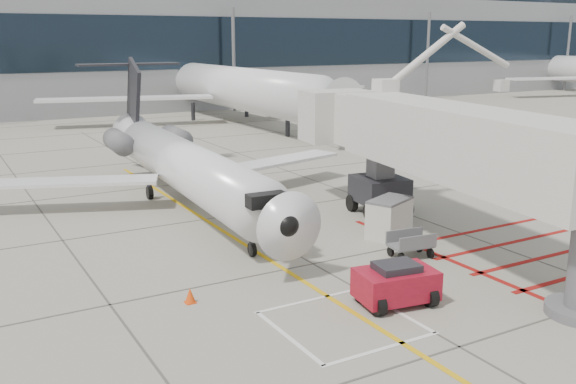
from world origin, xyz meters
TOP-DOWN VIEW (x-y plane):
  - ground_plane at (0.00, 0.00)m, footprint 260.00×260.00m
  - regional_jet at (-1.29, 12.47)m, footprint 23.42×28.77m
  - jet_bridge at (5.95, 2.42)m, footprint 12.12×21.05m
  - pushback_tug at (0.35, -0.64)m, footprint 2.80×1.99m
  - baggage_cart at (3.86, 2.73)m, footprint 1.86×1.31m
  - ground_power_unit at (4.87, 5.40)m, footprint 2.50×2.03m
  - cone_nose at (-5.60, 2.84)m, footprint 0.38×0.38m
  - cone_side at (0.22, 5.40)m, footprint 0.35×0.35m
  - terminal_building at (10.00, 70.00)m, footprint 180.00×28.00m
  - terminal_glass_band at (10.00, 55.95)m, footprint 180.00×0.10m
  - terminal_dome at (70.00, 70.00)m, footprint 40.00×28.00m
  - bg_aircraft_c at (15.55, 46.00)m, footprint 38.07×42.30m

SIDE VIEW (x-z plane):
  - ground_plane at x=0.00m, z-range 0.00..0.00m
  - cone_side at x=0.22m, z-range 0.00..0.49m
  - cone_nose at x=-5.60m, z-range 0.00..0.52m
  - baggage_cart at x=3.86m, z-range 0.00..1.09m
  - pushback_tug at x=0.35m, z-range 0.00..1.51m
  - ground_power_unit at x=4.87m, z-range 0.00..1.72m
  - regional_jet at x=-1.29m, z-range 0.00..7.21m
  - jet_bridge at x=5.95m, z-range 0.00..7.97m
  - bg_aircraft_c at x=15.55m, z-range 0.00..12.69m
  - terminal_building at x=10.00m, z-range 0.00..14.00m
  - terminal_glass_band at x=10.00m, z-range 5.00..11.00m
  - terminal_dome at x=70.00m, z-range 0.00..28.00m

